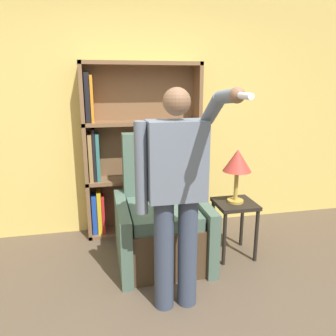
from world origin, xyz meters
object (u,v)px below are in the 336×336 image
(bookcase, at_px, (133,153))
(person_standing, at_px, (176,190))
(armchair, at_px, (161,222))
(table_lamp, at_px, (237,163))
(side_table, at_px, (235,213))

(bookcase, distance_m, person_standing, 1.43)
(bookcase, xyz_separation_m, armchair, (0.18, -0.65, -0.57))
(armchair, height_order, person_standing, person_standing)
(armchair, bearing_deg, table_lamp, -9.13)
(armchair, relative_size, person_standing, 0.72)
(bookcase, height_order, side_table, bookcase)
(person_standing, bearing_deg, bookcase, 96.17)
(bookcase, distance_m, side_table, 1.29)
(bookcase, distance_m, table_lamp, 1.20)
(armchair, relative_size, side_table, 2.14)
(person_standing, bearing_deg, armchair, 87.82)
(person_standing, bearing_deg, side_table, 40.62)
(bookcase, height_order, person_standing, bookcase)
(person_standing, xyz_separation_m, table_lamp, (0.76, 0.65, 0.01))
(armchair, distance_m, table_lamp, 0.95)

